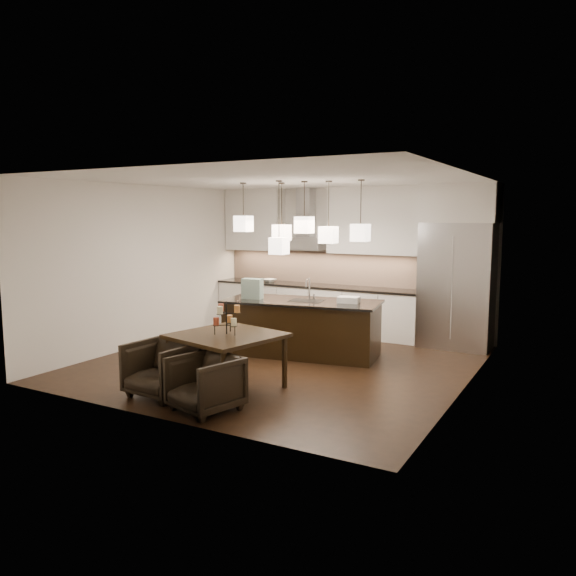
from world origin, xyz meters
The scene contains 37 objects.
floor centered at (0.00, 0.00, -0.01)m, with size 5.50×5.50×0.02m, color black.
ceiling centered at (0.00, 0.00, 2.81)m, with size 5.50×5.50×0.02m, color white.
wall_back centered at (0.00, 2.76, 1.40)m, with size 5.50×0.02×2.80m, color silver.
wall_front centered at (0.00, -2.76, 1.40)m, with size 5.50×0.02×2.80m, color silver.
wall_left centered at (-2.76, 0.00, 1.40)m, with size 0.02×5.50×2.80m, color silver.
wall_right centered at (2.76, 0.00, 1.40)m, with size 0.02×5.50×2.80m, color silver.
refrigerator centered at (2.10, 2.38, 1.07)m, with size 1.20×0.72×2.15m, color #B7B7BA.
fridge_panel centered at (2.10, 2.38, 2.47)m, with size 1.26×0.72×0.65m, color silver.
lower_cabinets centered at (-0.62, 2.43, 0.44)m, with size 4.21×0.62×0.88m, color silver.
countertop centered at (-0.62, 2.43, 0.90)m, with size 4.21×0.66×0.04m, color black.
backsplash centered at (-0.62, 2.73, 1.24)m, with size 4.21×0.02×0.63m, color #CFA890.
upper_cab_left centered at (-2.10, 2.57, 2.17)m, with size 1.25×0.35×1.25m, color silver.
upper_cab_right centered at (0.55, 2.57, 2.17)m, with size 1.86×0.35×1.25m, color silver.
hood_canopy centered at (-0.93, 2.48, 1.72)m, with size 0.90×0.52×0.24m, color #B7B7BA.
hood_chimney centered at (-0.93, 2.59, 2.32)m, with size 0.30×0.28×0.96m, color #B7B7BA.
fruit_bowl centered at (-1.65, 2.38, 0.95)m, with size 0.26×0.26×0.06m, color silver.
island_body centered at (0.02, 0.63, 0.43)m, with size 2.44×0.98×0.86m, color black.
island_top centered at (0.02, 0.63, 0.88)m, with size 2.52×1.05×0.04m, color black.
faucet centered at (0.10, 0.75, 1.08)m, with size 0.10×0.23×0.37m, color silver, non-canonical shape.
tote_bag centered at (-0.80, 0.42, 1.06)m, with size 0.33×0.18×0.33m, color #1B482E.
food_container centered at (0.78, 0.77, 0.95)m, with size 0.33×0.23×0.10m, color silver.
dining_table centered at (0.02, -1.48, 0.37)m, with size 1.23×1.23×0.74m, color black, non-canonical shape.
candelabra centered at (0.02, -1.48, 0.95)m, with size 0.35×0.35×0.43m, color black, non-canonical shape.
candle_a centered at (0.15, -1.51, 0.91)m, with size 0.07×0.07×0.10m, color #F2ECB5.
candle_b centered at (-0.03, -1.35, 0.91)m, with size 0.07×0.07×0.10m, color #D7863E.
candle_c centered at (-0.08, -1.58, 0.91)m, with size 0.07×0.07×0.10m, color #973923.
candle_d centered at (0.14, -1.41, 1.07)m, with size 0.07×0.07×0.10m, color #D7863E.
candle_e centered at (-0.11, -1.43, 1.07)m, with size 0.07×0.07×0.10m, color #973923.
candle_f centered at (0.01, -1.61, 1.07)m, with size 0.07×0.07×0.10m, color #F2ECB5.
armchair_left centered at (-0.55, -2.11, 0.35)m, with size 0.75×0.77×0.70m, color black.
armchair_right centered at (0.28, -2.29, 0.33)m, with size 0.70×0.72×0.66m, color black.
pendant_a centered at (-0.94, 0.38, 2.14)m, with size 0.24×0.24×0.26m, color #F5DFC8.
pendant_b centered at (-0.39, 0.68, 1.99)m, with size 0.24×0.24×0.26m, color #F5DFC8.
pendant_c centered at (0.14, 0.48, 2.12)m, with size 0.24×0.24×0.26m, color #F5DFC8.
pendant_d centered at (0.50, 0.58, 1.97)m, with size 0.24×0.24×0.26m, color #F5DFC8.
pendant_e centered at (1.05, 0.54, 2.01)m, with size 0.24×0.24×0.26m, color #F5DFC8.
pendant_f centered at (-0.13, 0.14, 1.80)m, with size 0.24×0.24×0.26m, color #F5DFC8.
Camera 1 is at (4.20, -7.36, 2.28)m, focal length 35.00 mm.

